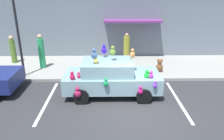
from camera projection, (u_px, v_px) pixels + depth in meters
ground_plane at (136, 113)px, 8.20m from camera, size 60.00×60.00×0.00m
sidewalk at (126, 67)px, 12.84m from camera, size 24.00×4.00×0.15m
storefront_building at (125, 9)px, 13.74m from camera, size 24.00×1.25×6.40m
parking_stripe_front at (178, 100)px, 9.16m from camera, size 0.12×3.60×0.01m
parking_stripe_rear at (47, 101)px, 9.07m from camera, size 0.12×3.60×0.01m
plush_covered_car at (111, 77)px, 9.46m from camera, size 4.14×2.14×2.20m
teddy_bear_on_sidewalk at (159, 66)px, 11.73m from camera, size 0.39×0.32×0.74m
street_lamp_post at (17, 27)px, 10.42m from camera, size 0.28×0.28×4.21m
pedestrian_near_shopfront at (41, 52)px, 12.16m from camera, size 0.35×0.35×1.94m
pedestrian_walking_past at (13, 50)px, 13.06m from camera, size 0.33×0.33×1.67m
pedestrian_by_lamp at (127, 48)px, 13.58m from camera, size 0.38×0.38×1.71m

